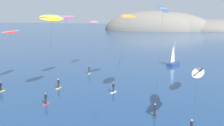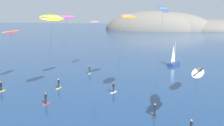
{
  "view_description": "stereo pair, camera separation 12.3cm",
  "coord_description": "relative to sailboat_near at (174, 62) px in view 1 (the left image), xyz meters",
  "views": [
    {
      "loc": [
        8.66,
        -17.0,
        13.0
      ],
      "look_at": [
        -1.68,
        20.72,
        5.92
      ],
      "focal_mm": 45.0,
      "sensor_mm": 36.0,
      "label": 1
    },
    {
      "loc": [
        8.78,
        -16.97,
        13.0
      ],
      "look_at": [
        -1.68,
        20.72,
        5.92
      ],
      "focal_mm": 45.0,
      "sensor_mm": 36.0,
      "label": 2
    }
  ],
  "objects": [
    {
      "name": "kitesurfer_white",
      "position": [
        4.4,
        -39.14,
        5.21
      ],
      "size": [
        2.16,
        5.27,
        6.86
      ],
      "color": "silver",
      "rests_on": "ground"
    },
    {
      "name": "kitesurfer_orange",
      "position": [
        -7.02,
        -23.45,
        10.5
      ],
      "size": [
        3.06,
        7.95,
        12.74
      ],
      "color": "silver",
      "rests_on": "ground"
    },
    {
      "name": "kitesurfer_pink",
      "position": [
        -17.17,
        -11.47,
        9.33
      ],
      "size": [
        1.16,
        7.28,
        11.24
      ],
      "color": "yellow",
      "rests_on": "ground"
    },
    {
      "name": "headland_island",
      "position": [
        -10.59,
        140.27,
        -0.64
      ],
      "size": [
        109.09,
        39.87,
        28.11
      ],
      "color": "slate",
      "rests_on": "ground"
    },
    {
      "name": "kitesurfer_yellow",
      "position": [
        -15.68,
        -34.09,
        10.69
      ],
      "size": [
        2.19,
        5.67,
        12.74
      ],
      "color": "red",
      "rests_on": "ground"
    },
    {
      "name": "kitesurfer_blue",
      "position": [
        -0.19,
        -32.73,
        11.83
      ],
      "size": [
        1.67,
        7.6,
        14.02
      ],
      "color": "#2D2D33",
      "rests_on": "ground"
    },
    {
      "name": "kitesurfer_magenta",
      "position": [
        -17.79,
        -24.62,
        10.61
      ],
      "size": [
        1.86,
        6.84,
        12.58
      ],
      "color": "yellow",
      "rests_on": "ground"
    },
    {
      "name": "sailboat_near",
      "position": [
        0.0,
        0.0,
        0.0
      ],
      "size": [
        3.0,
        5.87,
        5.7
      ],
      "color": "navy",
      "rests_on": "ground"
    },
    {
      "name": "kitesurfer_red",
      "position": [
        -26.94,
        -28.02,
        8.29
      ],
      "size": [
        1.87,
        8.15,
        9.89
      ],
      "color": "yellow",
      "rests_on": "ground"
    }
  ]
}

